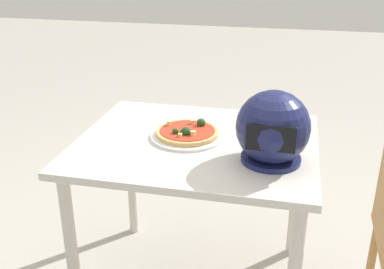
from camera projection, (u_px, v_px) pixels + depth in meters
name	position (u px, v px, depth m)	size (l,w,h in m)	color
dining_table	(197.00, 162.00, 1.96)	(0.99, 0.82, 0.75)	beige
pizza_plate	(187.00, 136.00, 1.95)	(0.31, 0.31, 0.01)	white
pizza	(188.00, 132.00, 1.94)	(0.26, 0.26, 0.05)	tan
motorcycle_helmet	(273.00, 129.00, 1.69)	(0.28, 0.28, 0.28)	#191E4C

